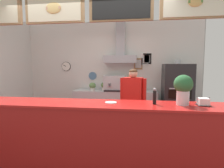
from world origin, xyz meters
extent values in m
plane|color=#3F3A38|center=(0.00, 0.00, 0.00)|extent=(5.93, 5.93, 0.00)
cube|color=#9E9E99|center=(0.00, 2.26, 1.40)|extent=(4.94, 0.12, 2.80)
cube|color=silver|center=(0.00, 2.20, 1.40)|extent=(4.90, 0.01, 2.76)
cylinder|color=black|center=(-1.32, 2.18, 1.56)|extent=(0.27, 0.02, 0.27)
cylinder|color=white|center=(-1.32, 2.17, 1.56)|extent=(0.25, 0.01, 0.25)
cube|color=black|center=(-1.36, 2.16, 1.59)|extent=(0.09, 0.01, 0.05)
cylinder|color=teal|center=(-0.54, 2.18, 1.29)|extent=(0.23, 0.02, 0.23)
cylinder|color=beige|center=(0.59, 2.18, 1.23)|extent=(0.28, 0.02, 0.28)
cube|color=white|center=(0.96, 2.18, 1.76)|extent=(0.25, 0.02, 0.33)
cube|color=#A7A7A7|center=(0.96, 2.17, 1.76)|extent=(0.18, 0.01, 0.24)
cube|color=#997047|center=(0.76, 2.18, 1.64)|extent=(0.23, 0.02, 0.31)
cube|color=#ADADAD|center=(0.76, 2.17, 1.64)|extent=(0.17, 0.01, 0.22)
cube|color=black|center=(0.99, 2.18, 1.77)|extent=(0.22, 0.02, 0.29)
cube|color=slate|center=(0.99, 2.17, 1.77)|extent=(0.16, 0.01, 0.21)
cube|color=#A3A5AD|center=(0.27, 2.01, 1.76)|extent=(0.86, 0.38, 0.20)
cube|color=#A3A5AD|center=(0.27, 2.08, 2.30)|extent=(0.24, 0.24, 0.90)
cube|color=#9E754C|center=(-0.50, -0.27, 2.42)|extent=(0.91, 0.05, 0.40)
cube|color=beige|center=(-0.50, -0.30, 2.42)|extent=(0.82, 0.01, 0.36)
ellipsoid|color=#E5BC70|center=(-0.50, -0.31, 2.43)|extent=(0.24, 0.04, 0.17)
cube|color=tan|center=(-0.50, -0.32, 2.43)|extent=(0.22, 0.01, 0.04)
cube|color=olive|center=(0.50, -0.27, 2.42)|extent=(0.91, 0.05, 0.40)
cube|color=black|center=(0.50, -0.30, 2.42)|extent=(0.82, 0.01, 0.36)
cube|color=#9E754C|center=(1.49, -0.27, 2.42)|extent=(0.91, 0.05, 0.40)
cube|color=#F2E5C6|center=(1.49, -0.30, 2.42)|extent=(0.82, 0.01, 0.36)
ellipsoid|color=#DBAD60|center=(1.49, -0.31, 2.43)|extent=(0.19, 0.04, 0.13)
cube|color=#51843D|center=(1.49, -0.32, 2.43)|extent=(0.18, 0.01, 0.03)
cube|color=#B21916|center=(0.00, -0.45, 0.51)|extent=(4.26, 0.60, 1.03)
cube|color=red|center=(0.00, -0.45, 1.04)|extent=(4.35, 0.63, 0.03)
cube|color=#B7BABF|center=(0.15, 1.86, 0.47)|extent=(2.18, 0.60, 0.93)
cube|color=#929499|center=(0.15, 1.86, 0.17)|extent=(2.07, 0.55, 0.02)
cube|color=#232326|center=(1.69, 1.65, 0.81)|extent=(0.67, 0.64, 1.63)
cube|color=black|center=(1.69, 1.32, 0.94)|extent=(0.50, 0.02, 0.20)
cube|color=silver|center=(1.69, 1.30, 1.07)|extent=(0.47, 0.02, 0.02)
cylinder|color=silver|center=(1.69, 1.65, 1.68)|extent=(0.14, 0.14, 0.10)
cube|color=#232328|center=(0.66, 0.62, 0.42)|extent=(0.31, 0.26, 0.85)
cube|color=red|center=(0.66, 0.62, 1.10)|extent=(0.41, 0.30, 0.51)
cylinder|color=red|center=(0.87, 0.56, 1.13)|extent=(0.08, 0.08, 0.43)
cylinder|color=red|center=(0.44, 0.67, 1.13)|extent=(0.08, 0.08, 0.43)
sphere|color=#D8AD8E|center=(0.66, 0.62, 1.43)|extent=(0.17, 0.17, 0.17)
ellipsoid|color=#4C331E|center=(0.66, 0.62, 1.47)|extent=(0.16, 0.16, 0.09)
cube|color=#B7BABF|center=(0.16, 1.84, 1.13)|extent=(0.57, 0.39, 0.40)
cylinder|color=#4C4C51|center=(0.04, 1.62, 1.11)|extent=(0.06, 0.06, 0.06)
cube|color=black|center=(0.16, 1.61, 0.95)|extent=(0.51, 0.10, 0.04)
sphere|color=black|center=(0.33, 1.63, 1.21)|extent=(0.04, 0.04, 0.04)
cylinder|color=beige|center=(0.80, 1.88, 0.98)|extent=(0.10, 0.10, 0.09)
ellipsoid|color=#5B844C|center=(0.80, 1.88, 1.08)|extent=(0.16, 0.16, 0.15)
cylinder|color=beige|center=(-0.45, 1.82, 0.96)|extent=(0.13, 0.13, 0.06)
ellipsoid|color=#5B844C|center=(-0.45, 1.82, 1.05)|extent=(0.18, 0.18, 0.16)
cylinder|color=#4C4C51|center=(0.46, 1.89, 0.97)|extent=(0.13, 0.13, 0.08)
ellipsoid|color=#47894C|center=(0.46, 1.89, 1.09)|extent=(0.22, 0.22, 0.20)
cylinder|color=beige|center=(-0.14, 1.84, 0.97)|extent=(0.12, 0.12, 0.08)
ellipsoid|color=#5B844C|center=(-0.14, 1.84, 1.07)|extent=(0.16, 0.16, 0.15)
cylinder|color=white|center=(0.37, -0.42, 1.07)|extent=(0.16, 0.16, 0.01)
cube|color=#262628|center=(1.61, -0.41, 1.06)|extent=(0.15, 0.15, 0.01)
cylinder|color=#262628|center=(1.54, -0.41, 1.11)|extent=(0.01, 0.01, 0.11)
cylinder|color=#262628|center=(1.69, -0.41, 1.11)|extent=(0.01, 0.01, 0.11)
cube|color=white|center=(1.61, -0.41, 1.11)|extent=(0.13, 0.13, 0.09)
cylinder|color=black|center=(0.98, -0.43, 1.15)|extent=(0.05, 0.05, 0.19)
sphere|color=gray|center=(0.98, -0.43, 1.26)|extent=(0.04, 0.04, 0.04)
cylinder|color=silver|center=(1.35, -0.42, 1.16)|extent=(0.17, 0.17, 0.20)
cylinder|color=gray|center=(1.35, -0.42, 1.09)|extent=(0.15, 0.15, 0.06)
ellipsoid|color=#2D6638|center=(1.35, -0.42, 1.34)|extent=(0.25, 0.25, 0.25)
camera|label=1|loc=(0.75, -2.98, 1.58)|focal=29.63mm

